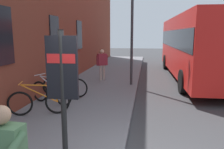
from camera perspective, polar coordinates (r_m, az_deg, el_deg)
ground at (r=9.91m, az=12.14°, el=-4.26°), size 60.00×60.00×0.00m
sidewalk_pavement at (r=12.02m, az=-1.56°, el=-1.20°), size 24.00×3.50×0.12m
station_facade at (r=13.35m, az=-9.90°, el=16.67°), size 22.00×0.65×7.95m
bicycle_far_end at (r=6.87m, az=-18.03°, el=-6.62°), size 0.69×1.70×0.97m
bicycle_end_of_row at (r=7.83m, az=-15.25°, el=-4.42°), size 0.72×1.68×0.97m
bicycle_under_window at (r=8.55m, az=-11.89°, el=-3.05°), size 0.48×1.77×0.97m
transit_info_sign at (r=3.97m, az=-12.51°, el=-0.50°), size 0.11×0.55×2.40m
city_bus at (r=13.10m, az=20.53°, el=7.30°), size 10.57×2.87×3.35m
pedestrian_crossing_street at (r=11.31m, az=-2.54°, el=3.32°), size 0.43×0.53×1.58m
street_lamp at (r=10.33m, az=5.18°, el=15.76°), size 0.28×0.28×5.67m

